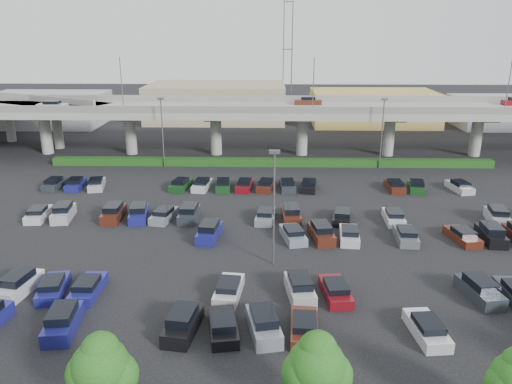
% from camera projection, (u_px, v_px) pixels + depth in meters
% --- Properties ---
extents(ground, '(280.00, 280.00, 0.00)m').
position_uv_depth(ground, '(273.00, 229.00, 51.54)').
color(ground, black).
extents(overpass, '(150.00, 13.00, 15.80)m').
position_uv_depth(overpass, '(270.00, 112.00, 79.75)').
color(overpass, gray).
rests_on(overpass, ground).
extents(hedge, '(66.00, 1.60, 1.10)m').
position_uv_depth(hedge, '(271.00, 162.00, 75.10)').
color(hedge, '#134214').
rests_on(hedge, ground).
extents(tree_row, '(65.07, 3.66, 5.94)m').
position_uv_depth(tree_row, '(291.00, 366.00, 25.24)').
color(tree_row, '#332316').
rests_on(tree_row, ground).
extents(parked_cars, '(62.69, 36.68, 1.67)m').
position_uv_depth(parked_cars, '(275.00, 241.00, 47.09)').
color(parked_cars, silver).
rests_on(parked_cars, ground).
extents(light_poles, '(66.90, 48.38, 10.30)m').
position_uv_depth(light_poles, '(233.00, 166.00, 51.58)').
color(light_poles, '#545459').
rests_on(light_poles, ground).
extents(distant_buildings, '(138.00, 24.00, 9.00)m').
position_uv_depth(distant_buildings, '(327.00, 105.00, 108.77)').
color(distant_buildings, gray).
rests_on(distant_buildings, ground).
extents(comm_tower, '(2.40, 2.40, 30.00)m').
position_uv_depth(comm_tower, '(288.00, 47.00, 116.82)').
color(comm_tower, '#545459').
rests_on(comm_tower, ground).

